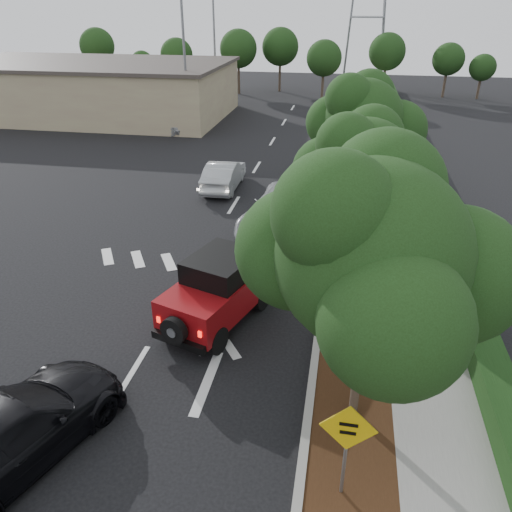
% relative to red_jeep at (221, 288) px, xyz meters
% --- Properties ---
extents(ground, '(120.00, 120.00, 0.00)m').
position_rel_red_jeep_xyz_m(ground, '(-1.68, -2.83, -1.05)').
color(ground, black).
rests_on(ground, ground).
extents(curb, '(0.20, 70.00, 0.15)m').
position_rel_red_jeep_xyz_m(curb, '(2.92, 9.17, -0.97)').
color(curb, '#9E9B93').
rests_on(curb, ground).
extents(planting_strip, '(1.80, 70.00, 0.12)m').
position_rel_red_jeep_xyz_m(planting_strip, '(3.92, 9.17, -0.99)').
color(planting_strip, black).
rests_on(planting_strip, ground).
extents(sidewalk, '(2.00, 70.00, 0.12)m').
position_rel_red_jeep_xyz_m(sidewalk, '(5.82, 9.17, -0.99)').
color(sidewalk, gray).
rests_on(sidewalk, ground).
extents(hedge, '(0.80, 70.00, 0.80)m').
position_rel_red_jeep_xyz_m(hedge, '(7.22, 9.17, -0.65)').
color(hedge, black).
rests_on(hedge, ground).
extents(commercial_building, '(22.00, 12.00, 4.00)m').
position_rel_red_jeep_xyz_m(commercial_building, '(-17.68, 27.17, 0.95)').
color(commercial_building, gray).
rests_on(commercial_building, ground).
extents(transmission_tower, '(7.00, 4.00, 28.00)m').
position_rel_red_jeep_xyz_m(transmission_tower, '(4.32, 45.17, -1.05)').
color(transmission_tower, slate).
rests_on(transmission_tower, ground).
extents(street_tree_near, '(3.80, 3.80, 5.92)m').
position_rel_red_jeep_xyz_m(street_tree_near, '(3.92, -3.33, -1.05)').
color(street_tree_near, black).
rests_on(street_tree_near, ground).
extents(street_tree_mid, '(3.20, 3.20, 5.32)m').
position_rel_red_jeep_xyz_m(street_tree_mid, '(3.92, 3.67, -1.05)').
color(street_tree_mid, black).
rests_on(street_tree_mid, ground).
extents(street_tree_far, '(3.40, 3.40, 5.62)m').
position_rel_red_jeep_xyz_m(street_tree_far, '(3.92, 10.17, -1.05)').
color(street_tree_far, black).
rests_on(street_tree_far, ground).
extents(light_pole_a, '(2.00, 0.22, 9.00)m').
position_rel_red_jeep_xyz_m(light_pole_a, '(-8.18, 23.17, -1.05)').
color(light_pole_a, slate).
rests_on(light_pole_a, ground).
extents(light_pole_b, '(2.00, 0.22, 9.00)m').
position_rel_red_jeep_xyz_m(light_pole_b, '(-9.18, 35.17, -1.05)').
color(light_pole_b, slate).
rests_on(light_pole_b, ground).
extents(red_jeep, '(2.87, 4.20, 2.06)m').
position_rel_red_jeep_xyz_m(red_jeep, '(0.00, 0.00, 0.00)').
color(red_jeep, black).
rests_on(red_jeep, ground).
extents(silver_suv_ahead, '(3.56, 6.21, 1.63)m').
position_rel_red_jeep_xyz_m(silver_suv_ahead, '(0.95, 6.82, -0.23)').
color(silver_suv_ahead, '#A2A6AA').
rests_on(silver_suv_ahead, ground).
extents(black_suv_oncoming, '(3.68, 5.59, 1.50)m').
position_rel_red_jeep_xyz_m(black_suv_oncoming, '(-2.96, -5.79, -0.29)').
color(black_suv_oncoming, black).
rests_on(black_suv_oncoming, ground).
extents(silver_sedan_oncoming, '(1.53, 4.24, 1.39)m').
position_rel_red_jeep_xyz_m(silver_sedan_oncoming, '(-2.68, 11.38, -0.35)').
color(silver_sedan_oncoming, '#A7ABAE').
rests_on(silver_sedan_oncoming, ground).
extents(parked_suv, '(4.32, 2.35, 1.39)m').
position_rel_red_jeep_xyz_m(parked_suv, '(-9.98, 22.18, -0.35)').
color(parked_suv, '#B8BBC1').
rests_on(parked_suv, ground).
extents(speed_hump_sign, '(1.04, 0.09, 2.21)m').
position_rel_red_jeep_xyz_m(speed_hump_sign, '(3.72, -5.48, 0.49)').
color(speed_hump_sign, slate).
rests_on(speed_hump_sign, ground).
extents(terracotta_planter, '(0.75, 0.75, 1.30)m').
position_rel_red_jeep_xyz_m(terracotta_planter, '(6.72, -0.17, -0.17)').
color(terracotta_planter, brown).
rests_on(terracotta_planter, ground).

